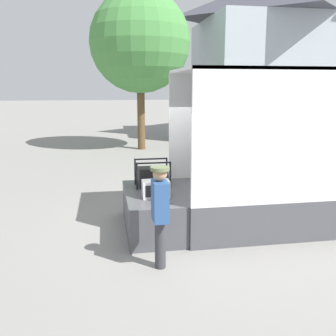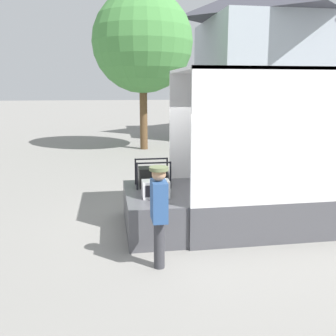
# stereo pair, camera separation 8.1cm
# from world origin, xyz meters

# --- Properties ---
(ground_plane) EXTENTS (160.00, 160.00, 0.00)m
(ground_plane) POSITION_xyz_m (0.00, 0.00, 0.00)
(ground_plane) COLOR gray
(tailgate_deck) EXTENTS (1.11, 2.22, 0.81)m
(tailgate_deck) POSITION_xyz_m (-0.55, 0.00, 0.41)
(tailgate_deck) COLOR #4C4C51
(tailgate_deck) RESTS_ON ground
(microwave) EXTENTS (0.53, 0.35, 0.34)m
(microwave) POSITION_xyz_m (-0.52, -0.34, 0.98)
(microwave) COLOR white
(microwave) RESTS_ON tailgate_deck
(portable_generator) EXTENTS (0.75, 0.49, 0.59)m
(portable_generator) POSITION_xyz_m (-0.46, 0.48, 1.04)
(portable_generator) COLOR black
(portable_generator) RESTS_ON tailgate_deck
(worker_person) EXTENTS (0.31, 0.44, 1.72)m
(worker_person) POSITION_xyz_m (-0.64, -1.70, 1.06)
(worker_person) COLOR #38383D
(worker_person) RESTS_ON ground
(house_backdrop) EXTENTS (8.33, 7.41, 9.06)m
(house_backdrop) POSITION_xyz_m (8.35, 14.18, 4.62)
(house_backdrop) COLOR #A8B2BC
(house_backdrop) RESTS_ON ground
(street_tree) EXTENTS (4.61, 4.61, 7.26)m
(street_tree) POSITION_xyz_m (0.28, 10.49, 4.94)
(street_tree) COLOR brown
(street_tree) RESTS_ON ground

